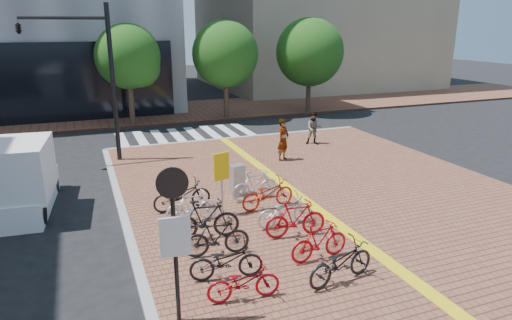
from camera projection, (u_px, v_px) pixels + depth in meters
name	position (u px, v px, depth m)	size (l,w,h in m)	color
ground	(281.00, 243.00, 13.00)	(120.00, 120.00, 0.00)	black
sidewalk	(509.00, 318.00, 9.56)	(14.00, 34.00, 0.15)	brown
kerb_north	(240.00, 138.00, 24.74)	(14.00, 0.25, 0.15)	gray
far_sidewalk	(156.00, 113.00, 31.73)	(70.00, 8.00, 0.15)	brown
crosswalk	(186.00, 135.00, 25.67)	(7.50, 4.00, 0.01)	silver
street_trees	(241.00, 55.00, 29.18)	(16.20, 4.60, 6.35)	#38281E
bike_0	(244.00, 282.00, 9.95)	(0.57, 1.64, 0.86)	#AF0C17
bike_1	(226.00, 261.00, 10.77)	(0.61, 1.76, 0.93)	black
bike_2	(217.00, 237.00, 11.86)	(0.49, 1.74, 1.04)	black
bike_3	(205.00, 219.00, 12.80)	(0.54, 1.93, 1.16)	black
bike_4	(192.00, 206.00, 13.94)	(0.47, 1.66, 1.00)	white
bike_5	(182.00, 195.00, 14.84)	(0.67, 1.92, 1.01)	black
bike_6	(341.00, 262.00, 10.65)	(0.66, 1.89, 0.99)	black
bike_7	(320.00, 241.00, 11.67)	(0.47, 1.67, 1.01)	#B70D15
bike_8	(296.00, 219.00, 12.92)	(0.51, 1.80, 1.08)	#B10C15
bike_9	(285.00, 210.00, 13.67)	(0.64, 1.84, 0.96)	silver
bike_10	(268.00, 194.00, 14.97)	(0.66, 1.91, 1.00)	red
bike_11	(255.00, 185.00, 15.71)	(0.49, 1.74, 1.05)	silver
pedestrian_a	(283.00, 140.00, 20.23)	(0.68, 0.45, 1.87)	gray
pedestrian_b	(314.00, 128.00, 23.00)	(0.79, 0.62, 1.63)	#464C58
utility_box	(237.00, 180.00, 16.15)	(0.50, 0.37, 1.10)	#ACABB0
yellow_sign	(222.00, 172.00, 14.22)	(0.55, 0.21, 2.04)	#B7B7BC
notice_sign	(174.00, 228.00, 8.71)	(0.61, 0.15, 3.32)	black
traffic_light_pole	(71.00, 55.00, 18.71)	(3.61, 1.39, 6.71)	black
box_truck	(18.00, 177.00, 15.00)	(2.25, 4.45, 2.49)	white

